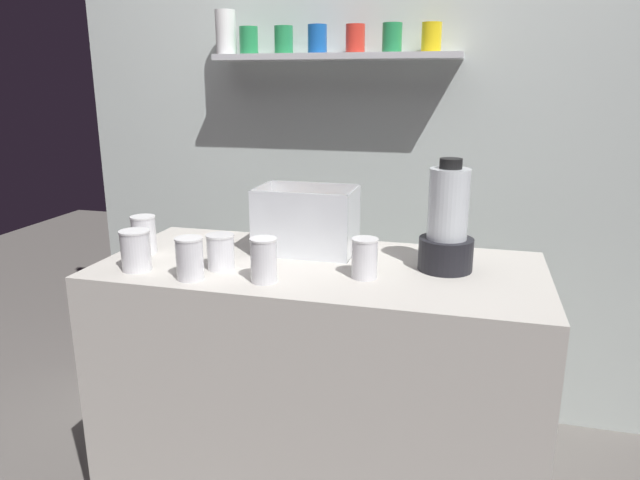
# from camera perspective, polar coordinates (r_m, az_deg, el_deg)

# --- Properties ---
(counter) EXTENTS (1.40, 0.64, 0.90)m
(counter) POSITION_cam_1_polar(r_m,az_deg,el_deg) (2.03, 0.00, -14.61)
(counter) COLOR beige
(counter) RESTS_ON ground_plane
(back_wall_unit) EXTENTS (2.60, 0.24, 2.50)m
(back_wall_unit) POSITION_cam_1_polar(r_m,az_deg,el_deg) (2.51, 4.42, 10.78)
(back_wall_unit) COLOR silver
(back_wall_unit) RESTS_ON ground_plane
(carrot_display_bin) EXTENTS (0.33, 0.21, 0.22)m
(carrot_display_bin) POSITION_cam_1_polar(r_m,az_deg,el_deg) (1.97, -1.25, 0.78)
(carrot_display_bin) COLOR white
(carrot_display_bin) RESTS_ON counter
(blender_pitcher) EXTENTS (0.17, 0.17, 0.34)m
(blender_pitcher) POSITION_cam_1_polar(r_m,az_deg,el_deg) (1.80, 12.43, 1.30)
(blender_pitcher) COLOR black
(blender_pitcher) RESTS_ON counter
(juice_cup_orange_far_left) EXTENTS (0.08, 0.08, 0.13)m
(juice_cup_orange_far_left) POSITION_cam_1_polar(r_m,az_deg,el_deg) (2.04, -16.96, 0.26)
(juice_cup_orange_far_left) COLOR white
(juice_cup_orange_far_left) RESTS_ON counter
(juice_cup_mango_left) EXTENTS (0.09, 0.09, 0.13)m
(juice_cup_mango_left) POSITION_cam_1_polar(r_m,az_deg,el_deg) (1.86, -17.71, -1.11)
(juice_cup_mango_left) COLOR white
(juice_cup_mango_left) RESTS_ON counter
(juice_cup_pomegranate_middle) EXTENTS (0.08, 0.08, 0.13)m
(juice_cup_pomegranate_middle) POSITION_cam_1_polar(r_m,az_deg,el_deg) (1.73, -12.72, -2.06)
(juice_cup_pomegranate_middle) COLOR white
(juice_cup_pomegranate_middle) RESTS_ON counter
(juice_cup_mango_right) EXTENTS (0.09, 0.09, 0.11)m
(juice_cup_mango_right) POSITION_cam_1_polar(r_m,az_deg,el_deg) (1.81, -9.77, -1.39)
(juice_cup_mango_right) COLOR white
(juice_cup_mango_right) RESTS_ON counter
(juice_cup_carrot_far_right) EXTENTS (0.08, 0.08, 0.13)m
(juice_cup_carrot_far_right) POSITION_cam_1_polar(r_m,az_deg,el_deg) (1.67, -5.57, -2.14)
(juice_cup_carrot_far_right) COLOR white
(juice_cup_carrot_far_right) RESTS_ON counter
(juice_cup_mango_rightmost) EXTENTS (0.08, 0.08, 0.12)m
(juice_cup_mango_rightmost) POSITION_cam_1_polar(r_m,az_deg,el_deg) (1.71, 4.42, -1.98)
(juice_cup_mango_rightmost) COLOR white
(juice_cup_mango_rightmost) RESTS_ON counter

